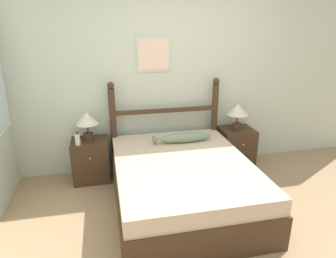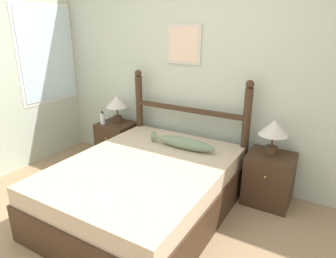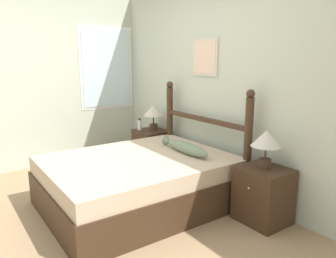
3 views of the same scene
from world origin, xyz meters
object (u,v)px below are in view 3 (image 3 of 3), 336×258
table_lamp_left (153,112)px  bottle (140,124)px  nightstand_left (151,148)px  fish_pillow (185,148)px  bed (138,182)px  nightstand_right (263,195)px  table_lamp_right (266,140)px

table_lamp_left → bottle: size_ratio=2.06×
nightstand_left → fish_pillow: 1.24m
bed → table_lamp_left: bearing=140.2°
nightstand_right → table_lamp_right: bearing=143.7°
nightstand_left → bottle: 0.39m
fish_pillow → nightstand_left: bearing=166.5°
bed → fish_pillow: 0.64m
bottle → table_lamp_left: bearing=52.4°
table_lamp_left → fish_pillow: 1.24m
bed → fish_pillow: bearing=74.5°
bed → table_lamp_left: size_ratio=5.21×
nightstand_left → fish_pillow: size_ratio=0.72×
fish_pillow → table_lamp_left: bearing=164.5°
nightstand_right → table_lamp_right: 0.54m
nightstand_left → table_lamp_right: bearing=0.3°
bed → bottle: bearing=148.9°
nightstand_right → table_lamp_right: table_lamp_right is taller
bed → nightstand_right: bearing=38.4°
nightstand_right → bottle: size_ratio=3.05×
nightstand_left → nightstand_right: same height
bed → nightstand_left: size_ratio=3.51×
bed → table_lamp_left: (-1.03, 0.85, 0.55)m
bottle → table_lamp_right: bearing=3.3°
nightstand_left → bottle: size_ratio=3.05×
bed → bottle: bottle is taller
table_lamp_left → bottle: bearing=-127.6°
nightstand_left → table_lamp_left: (-0.01, 0.05, 0.54)m
nightstand_right → bottle: (-2.17, -0.12, 0.35)m
nightstand_right → fish_pillow: bearing=-162.2°
fish_pillow → nightstand_right: bearing=17.8°
table_lamp_right → nightstand_right: bearing=-36.3°
nightstand_left → table_lamp_right: 2.10m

